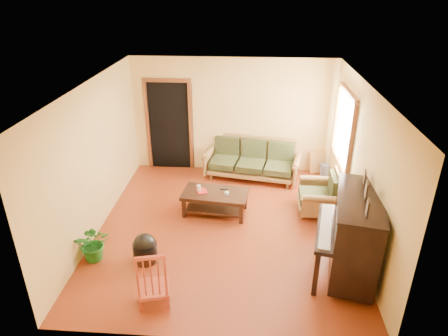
# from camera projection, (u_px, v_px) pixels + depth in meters

# --- Properties ---
(floor) EXTENTS (5.00, 5.00, 0.00)m
(floor) POSITION_uv_depth(u_px,v_px,m) (225.00, 227.00, 7.27)
(floor) COLOR #611F0C
(floor) RESTS_ON ground
(doorway) EXTENTS (1.08, 0.16, 2.05)m
(doorway) POSITION_uv_depth(u_px,v_px,m) (169.00, 126.00, 9.15)
(doorway) COLOR black
(doorway) RESTS_ON floor
(window) EXTENTS (0.12, 1.36, 1.46)m
(window) POSITION_uv_depth(u_px,v_px,m) (344.00, 128.00, 7.65)
(window) COLOR white
(window) RESTS_ON right_wall
(sofa) EXTENTS (2.19, 1.22, 0.88)m
(sofa) POSITION_uv_depth(u_px,v_px,m) (252.00, 160.00, 8.87)
(sofa) COLOR olive
(sofa) RESTS_ON floor
(coffee_table) EXTENTS (1.29, 0.81, 0.44)m
(coffee_table) POSITION_uv_depth(u_px,v_px,m) (215.00, 203.00, 7.62)
(coffee_table) COLOR black
(coffee_table) RESTS_ON floor
(armchair) EXTENTS (0.84, 0.88, 0.84)m
(armchair) POSITION_uv_depth(u_px,v_px,m) (318.00, 192.00, 7.59)
(armchair) COLOR olive
(armchair) RESTS_ON floor
(piano) EXTENTS (1.16, 1.63, 1.32)m
(piano) POSITION_uv_depth(u_px,v_px,m) (355.00, 237.00, 5.88)
(piano) COLOR black
(piano) RESTS_ON floor
(footstool) EXTENTS (0.48, 0.48, 0.37)m
(footstool) POSITION_uv_depth(u_px,v_px,m) (145.00, 251.00, 6.33)
(footstool) COLOR black
(footstool) RESTS_ON floor
(red_chair) EXTENTS (0.52, 0.55, 0.91)m
(red_chair) POSITION_uv_depth(u_px,v_px,m) (152.00, 275.00, 5.42)
(red_chair) COLOR maroon
(red_chair) RESTS_ON floor
(leaning_frame) EXTENTS (0.42, 0.25, 0.56)m
(leaning_frame) POSITION_uv_depth(u_px,v_px,m) (318.00, 162.00, 9.19)
(leaning_frame) COLOR #C88D42
(leaning_frame) RESTS_ON floor
(ceramic_crock) EXTENTS (0.27, 0.27, 0.25)m
(ceramic_crock) POSITION_uv_depth(u_px,v_px,m) (325.00, 170.00, 9.16)
(ceramic_crock) COLOR #324F97
(ceramic_crock) RESTS_ON floor
(potted_plant) EXTENTS (0.66, 0.61, 0.61)m
(potted_plant) POSITION_uv_depth(u_px,v_px,m) (94.00, 243.00, 6.33)
(potted_plant) COLOR #1B601C
(potted_plant) RESTS_ON floor
(book) EXTENTS (0.25, 0.29, 0.02)m
(book) POSITION_uv_depth(u_px,v_px,m) (197.00, 192.00, 7.52)
(book) COLOR #A71C16
(book) RESTS_ON coffee_table
(candle) EXTENTS (0.10, 0.10, 0.13)m
(candle) POSITION_uv_depth(u_px,v_px,m) (199.00, 188.00, 7.54)
(candle) COLOR white
(candle) RESTS_ON coffee_table
(glass_jar) EXTENTS (0.10, 0.10, 0.06)m
(glass_jar) POSITION_uv_depth(u_px,v_px,m) (227.00, 193.00, 7.44)
(glass_jar) COLOR white
(glass_jar) RESTS_ON coffee_table
(remote) EXTENTS (0.15, 0.05, 0.01)m
(remote) POSITION_uv_depth(u_px,v_px,m) (224.00, 189.00, 7.63)
(remote) COLOR black
(remote) RESTS_ON coffee_table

